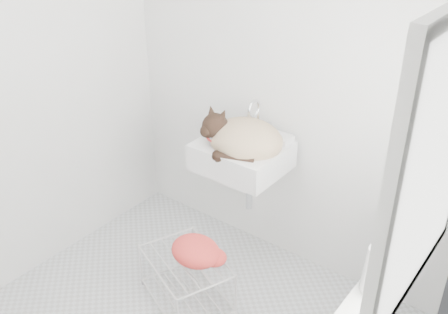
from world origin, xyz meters
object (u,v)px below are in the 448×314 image
Objects in this scene: sink at (242,144)px; bottle_c at (408,244)px; wire_rack at (186,280)px; bottle_a at (373,293)px; cat at (242,139)px; bottle_b at (383,279)px.

sink is 2.69× the size of bottle_c.
wire_rack is 2.16× the size of bottle_a.
wire_rack is 1.33m from bottle_c.
bottle_b is at bearing -32.95° from cat.
bottle_a is 0.10m from bottle_b.
bottle_b reaches higher than bottle_c.
sink is at bearing 147.24° from bottle_a.
bottle_b is at bearing -90.00° from bottle_c.
wire_rack is at bearing -93.15° from sink.
bottle_c is at bearing 90.00° from bottle_a.
bottle_a reaches higher than sink.
sink is at bearing 162.57° from bottle_c.
cat is 2.46× the size of bottle_b.
cat is 1.24m from bottle_b.
cat is 2.55× the size of bottle_c.
wire_rack is 1.33m from bottle_b.
bottle_a is (1.12, -0.21, 0.70)m from wire_rack.
bottle_c reaches higher than wire_rack.
wire_rack is at bearing -99.05° from cat.
sink is 1.06× the size of cat.
sink is 0.97× the size of wire_rack.
bottle_a reaches higher than bottle_b.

